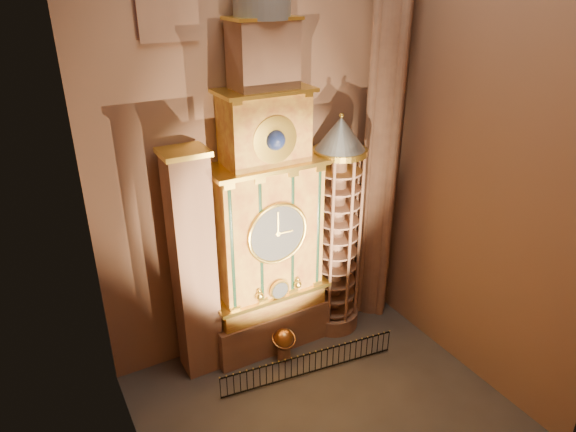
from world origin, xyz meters
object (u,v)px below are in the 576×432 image
astronomical_clock (267,217)px  stair_turret (336,230)px  celestial_globe (284,342)px  portrait_tower (194,267)px  iron_railing (310,363)px

astronomical_clock → stair_turret: bearing=-4.3°
stair_turret → celestial_globe: size_ratio=6.76×
astronomical_clock → stair_turret: 3.78m
celestial_globe → astronomical_clock: bearing=91.5°
portrait_tower → stair_turret: bearing=-2.3°
portrait_tower → astronomical_clock: bearing=-0.3°
celestial_globe → portrait_tower: bearing=157.2°
iron_railing → stair_turret: bearing=41.4°
portrait_tower → stair_turret: stair_turret is taller
astronomical_clock → iron_railing: bearing=-79.7°
iron_railing → astronomical_clock: bearing=100.3°
celestial_globe → stair_turret: bearing=18.6°
astronomical_clock → portrait_tower: (-3.40, 0.02, -1.53)m
astronomical_clock → iron_railing: 6.75m
stair_turret → portrait_tower: bearing=177.7°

